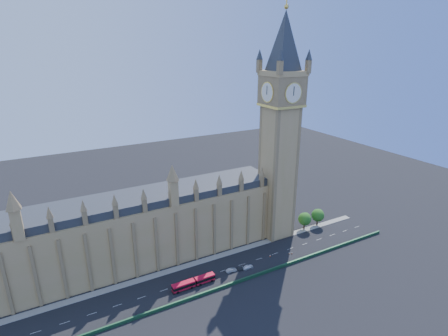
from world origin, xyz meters
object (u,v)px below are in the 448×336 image
red_bus (194,283)px  car_grey (242,268)px  car_silver (231,270)px  car_white (248,267)px

red_bus → car_grey: red_bus is taller
car_silver → car_white: bearing=-95.8°
red_bus → car_white: 22.53m
car_silver → car_white: size_ratio=0.92×
car_grey → car_white: car_white is taller
red_bus → car_grey: (20.41, 0.15, -0.78)m
car_silver → car_white: (6.62, -1.22, -0.03)m
car_white → car_grey: bearing=76.6°
red_bus → car_grey: 20.43m
red_bus → car_grey: bearing=0.0°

